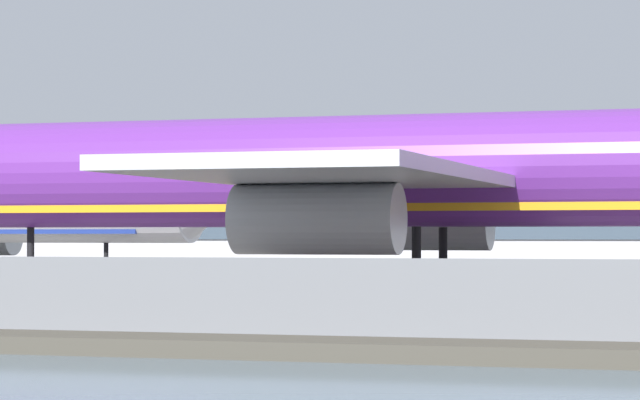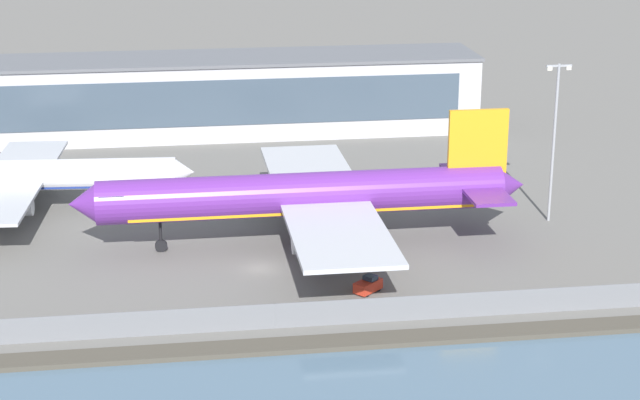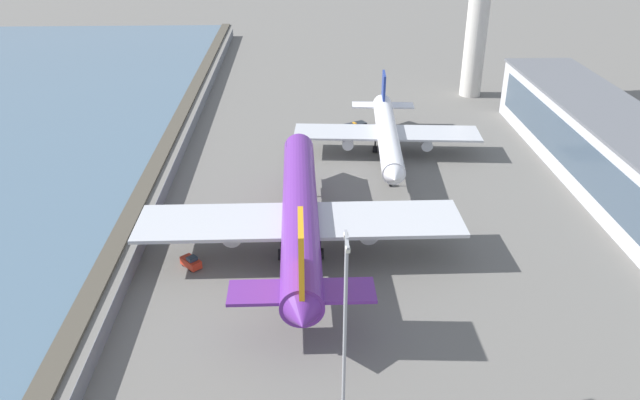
{
  "view_description": "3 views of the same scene",
  "coord_description": "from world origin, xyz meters",
  "px_view_note": "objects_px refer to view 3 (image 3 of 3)",
  "views": [
    {
      "loc": [
        24.44,
        -59.65,
        3.28
      ],
      "look_at": [
        4.12,
        5.83,
        4.94
      ],
      "focal_mm": 85.0,
      "sensor_mm": 36.0,
      "label": 1
    },
    {
      "loc": [
        -9.01,
        -111.53,
        44.68
      ],
      "look_at": [
        8.1,
        9.94,
        4.52
      ],
      "focal_mm": 60.0,
      "sensor_mm": 36.0,
      "label": 2
    },
    {
      "loc": [
        85.25,
        7.2,
        48.01
      ],
      "look_at": [
        0.65,
        10.12,
        5.19
      ],
      "focal_mm": 35.0,
      "sensor_mm": 36.0,
      "label": 3
    }
  ],
  "objects_px": {
    "baggage_tug": "(191,262)",
    "control_tower": "(479,9)",
    "ops_van": "(354,128)",
    "cargo_jet_purple": "(300,213)",
    "passenger_jet_white": "(387,133)",
    "apron_light_mast_apron_west": "(345,317)"
  },
  "relations": [
    {
      "from": "cargo_jet_purple",
      "to": "control_tower",
      "type": "bearing_deg",
      "value": 149.52
    },
    {
      "from": "passenger_jet_white",
      "to": "control_tower",
      "type": "bearing_deg",
      "value": 145.98
    },
    {
      "from": "baggage_tug",
      "to": "control_tower",
      "type": "xyz_separation_m",
      "value": [
        -78.67,
        59.15,
        20.47
      ]
    },
    {
      "from": "baggage_tug",
      "to": "apron_light_mast_apron_west",
      "type": "distance_m",
      "value": 34.87
    },
    {
      "from": "cargo_jet_purple",
      "to": "passenger_jet_white",
      "type": "distance_m",
      "value": 38.99
    },
    {
      "from": "passenger_jet_white",
      "to": "apron_light_mast_apron_west",
      "type": "height_order",
      "value": "apron_light_mast_apron_west"
    },
    {
      "from": "passenger_jet_white",
      "to": "control_tower",
      "type": "height_order",
      "value": "control_tower"
    },
    {
      "from": "ops_van",
      "to": "cargo_jet_purple",
      "type": "bearing_deg",
      "value": -13.92
    },
    {
      "from": "cargo_jet_purple",
      "to": "apron_light_mast_apron_west",
      "type": "relative_size",
      "value": 2.68
    },
    {
      "from": "apron_light_mast_apron_west",
      "to": "baggage_tug",
      "type": "bearing_deg",
      "value": -143.94
    },
    {
      "from": "cargo_jet_purple",
      "to": "passenger_jet_white",
      "type": "height_order",
      "value": "cargo_jet_purple"
    },
    {
      "from": "passenger_jet_white",
      "to": "baggage_tug",
      "type": "height_order",
      "value": "passenger_jet_white"
    },
    {
      "from": "baggage_tug",
      "to": "passenger_jet_white",
      "type": "bearing_deg",
      "value": 140.35
    },
    {
      "from": "baggage_tug",
      "to": "ops_van",
      "type": "relative_size",
      "value": 0.62
    },
    {
      "from": "ops_van",
      "to": "baggage_tug",
      "type": "bearing_deg",
      "value": -27.66
    },
    {
      "from": "passenger_jet_white",
      "to": "baggage_tug",
      "type": "xyz_separation_m",
      "value": [
        39.29,
        -32.56,
        -3.92
      ]
    },
    {
      "from": "baggage_tug",
      "to": "control_tower",
      "type": "distance_m",
      "value": 100.53
    },
    {
      "from": "cargo_jet_purple",
      "to": "baggage_tug",
      "type": "bearing_deg",
      "value": -74.35
    },
    {
      "from": "baggage_tug",
      "to": "control_tower",
      "type": "bearing_deg",
      "value": 143.06
    },
    {
      "from": "cargo_jet_purple",
      "to": "ops_van",
      "type": "xyz_separation_m",
      "value": [
        -47.53,
        11.78,
        -4.78
      ]
    },
    {
      "from": "cargo_jet_purple",
      "to": "apron_light_mast_apron_west",
      "type": "bearing_deg",
      "value": 7.63
    },
    {
      "from": "ops_van",
      "to": "apron_light_mast_apron_west",
      "type": "distance_m",
      "value": 79.72
    }
  ]
}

